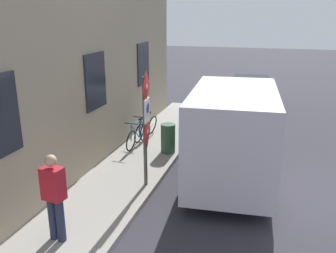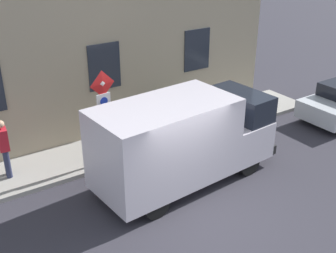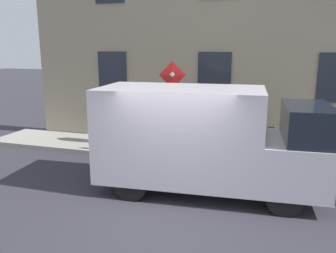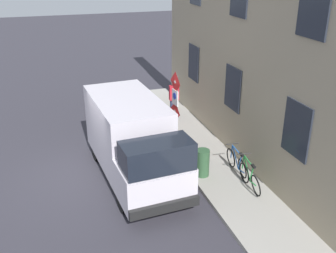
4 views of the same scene
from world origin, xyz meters
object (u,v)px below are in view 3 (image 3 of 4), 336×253
Objects in this scene: delivery_van at (206,138)px; litter_bin at (250,148)px; bicycle_green at (287,143)px; bicycle_blue at (262,141)px; sign_post_stacked at (172,101)px; pedestrian at (105,117)px.

litter_bin is at bearing 62.21° from delivery_van.
delivery_van is at bearing 156.47° from litter_bin.
bicycle_blue is at bearing 5.77° from bicycle_green.
sign_post_stacked is 1.61× the size of bicycle_blue.
sign_post_stacked is at bearing 121.87° from delivery_van.
sign_post_stacked is at bearing 26.22° from bicycle_green.
pedestrian is 1.91× the size of litter_bin.
bicycle_green is at bearing 54.08° from delivery_van.
bicycle_green is at bearing -169.35° from pedestrian.
litter_bin is (2.06, -0.90, -0.74)m from delivery_van.
delivery_van is at bearing 72.67° from bicycle_blue.
pedestrian reaches higher than bicycle_blue.
bicycle_green is 1.52m from litter_bin.
pedestrian is at bearing 9.49° from bicycle_green.
pedestrian is (-0.39, 6.01, 0.56)m from bicycle_green.
litter_bin is at bearing 78.73° from bicycle_blue.
sign_post_stacked reaches higher than bicycle_blue.
sign_post_stacked is at bearing 169.17° from pedestrian.
bicycle_green is (1.25, -3.34, -1.36)m from sign_post_stacked.
sign_post_stacked is 1.60× the size of pedestrian.
bicycle_green is at bearing -43.71° from litter_bin.
bicycle_blue is at bearing -64.14° from sign_post_stacked.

